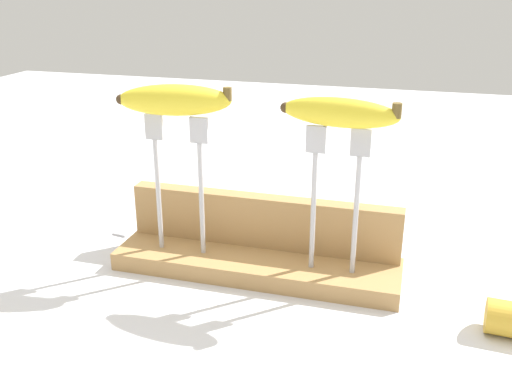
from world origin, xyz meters
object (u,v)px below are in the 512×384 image
banana_raised_right (340,112)px  banana_raised_left (175,100)px  fork_stand_right (336,188)px  fork_fallen_near (143,219)px  banana_chunk_far (512,319)px  fork_stand_left (179,173)px

banana_raised_right → banana_raised_left: bearing=-180.0°
banana_raised_right → fork_stand_right: bearing=-7.5°
fork_fallen_near → banana_chunk_far: banana_chunk_far is taller
fork_stand_left → banana_raised_right: bearing=0.0°
fork_fallen_near → fork_stand_left: bearing=-45.1°
banana_chunk_far → fork_fallen_near: bearing=162.0°
fork_stand_left → fork_fallen_near: bearing=134.9°
banana_raised_left → banana_chunk_far: size_ratio=2.61×
fork_stand_right → banana_chunk_far: size_ratio=3.32×
fork_stand_right → fork_fallen_near: (-0.36, 0.13, -0.14)m
banana_raised_left → banana_chunk_far: bearing=-7.1°
fork_stand_right → banana_raised_right: size_ratio=1.30×
fork_stand_left → fork_stand_right: bearing=0.0°
banana_raised_right → fork_fallen_near: bearing=159.5°
banana_raised_left → fork_fallen_near: bearing=134.9°
fork_stand_left → fork_stand_right: size_ratio=1.00×
fork_stand_left → banana_raised_left: (-0.00, -0.00, 0.10)m
fork_stand_left → banana_raised_right: banana_raised_right is taller
banana_raised_left → fork_fallen_near: banana_raised_left is taller
fork_stand_right → banana_chunk_far: bearing=-13.9°
fork_stand_right → fork_fallen_near: 0.41m
fork_stand_right → banana_raised_left: 0.25m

